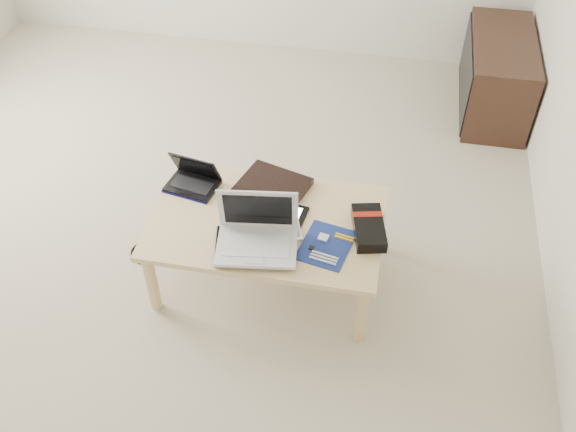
% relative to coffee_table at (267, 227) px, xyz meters
% --- Properties ---
extents(ground, '(4.00, 4.00, 0.00)m').
position_rel_coffee_table_xyz_m(ground, '(-0.60, 0.33, -0.35)').
color(ground, '#C2B39D').
rests_on(ground, ground).
extents(coffee_table, '(1.10, 0.70, 0.40)m').
position_rel_coffee_table_xyz_m(coffee_table, '(0.00, 0.00, 0.00)').
color(coffee_table, '#E5BB8A').
rests_on(coffee_table, ground).
extents(media_cabinet, '(0.41, 0.90, 0.50)m').
position_rel_coffee_table_xyz_m(media_cabinet, '(1.17, 1.78, -0.10)').
color(media_cabinet, '#3C2318').
rests_on(media_cabinet, ground).
extents(book, '(0.39, 0.36, 0.03)m').
position_rel_coffee_table_xyz_m(book, '(-0.02, 0.22, 0.06)').
color(book, black).
rests_on(book, coffee_table).
extents(netbook, '(0.28, 0.22, 0.17)m').
position_rel_coffee_table_xyz_m(netbook, '(-0.41, 0.18, 0.08)').
color(netbook, black).
rests_on(netbook, coffee_table).
extents(tablet, '(0.29, 0.23, 0.01)m').
position_rel_coffee_table_xyz_m(tablet, '(0.04, 0.03, 0.06)').
color(tablet, black).
rests_on(tablet, coffee_table).
extents(remote, '(0.11, 0.21, 0.02)m').
position_rel_coffee_table_xyz_m(remote, '(0.14, -0.02, 0.06)').
color(remote, silver).
rests_on(remote, coffee_table).
extents(neoprene_sleeve, '(0.37, 0.30, 0.02)m').
position_rel_coffee_table_xyz_m(neoprene_sleeve, '(-0.03, -0.18, 0.06)').
color(neoprene_sleeve, black).
rests_on(neoprene_sleeve, coffee_table).
extents(white_laptop, '(0.39, 0.30, 0.26)m').
position_rel_coffee_table_xyz_m(white_laptop, '(-0.01, -0.17, 0.12)').
color(white_laptop, silver).
rests_on(white_laptop, neoprene_sleeve).
extents(motherboard, '(0.26, 0.31, 0.01)m').
position_rel_coffee_table_xyz_m(motherboard, '(0.30, -0.11, 0.05)').
color(motherboard, '#0D1857').
rests_on(motherboard, coffee_table).
extents(gpu_box, '(0.19, 0.30, 0.06)m').
position_rel_coffee_table_xyz_m(gpu_box, '(0.48, 0.01, 0.08)').
color(gpu_box, black).
rests_on(gpu_box, coffee_table).
extents(cable_coil, '(0.11, 0.11, 0.01)m').
position_rel_coffee_table_xyz_m(cable_coil, '(-0.05, 0.02, 0.05)').
color(cable_coil, black).
rests_on(cable_coil, coffee_table).
extents(floor_cable_coil, '(0.19, 0.19, 0.01)m').
position_rel_coffee_table_xyz_m(floor_cable_coil, '(-0.67, 0.03, -0.35)').
color(floor_cable_coil, black).
rests_on(floor_cable_coil, ground).
extents(floor_cable_trail, '(0.19, 0.31, 0.01)m').
position_rel_coffee_table_xyz_m(floor_cable_trail, '(-0.54, 0.11, -0.35)').
color(floor_cable_trail, black).
rests_on(floor_cable_trail, ground).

